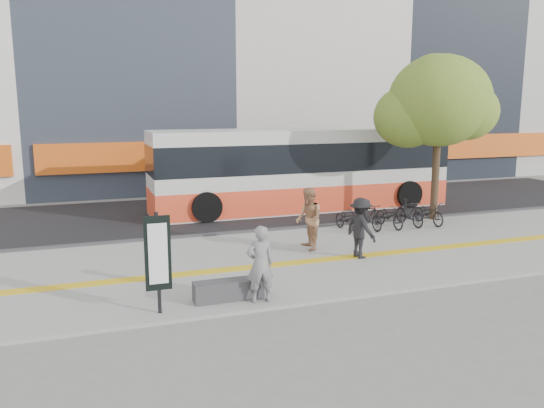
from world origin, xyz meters
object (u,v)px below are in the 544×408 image
object	(u,v)px
street_tree	(437,103)
signboard	(158,255)
bench	(228,290)
pedestrian_tan	(309,219)
pedestrian_dark	(361,228)
bus	(302,172)
seated_woman	(260,264)

from	to	relation	value
street_tree	signboard	bearing A→B (deg)	-150.93
bench	signboard	xyz separation A→B (m)	(-1.60, -0.31, 1.06)
pedestrian_tan	pedestrian_dark	size ratio (longest dim) A/B	1.09
bench	bus	xyz separation A→B (m)	(5.86, 9.70, 1.35)
bench	signboard	size ratio (longest dim) A/B	0.73
signboard	pedestrian_tan	distance (m)	6.28
street_tree	pedestrian_tan	size ratio (longest dim) A/B	3.31
bus	bench	bearing A→B (deg)	-121.14
street_tree	pedestrian_dark	bearing A→B (deg)	-143.16
bench	signboard	world-z (taller)	signboard
street_tree	seated_woman	distance (m)	11.71
bench	street_tree	distance (m)	12.23
street_tree	pedestrian_tan	distance (m)	7.67
seated_woman	pedestrian_dark	distance (m)	4.60
bus	pedestrian_dark	xyz separation A→B (m)	(-1.34, -7.62, -0.69)
bus	signboard	bearing A→B (deg)	-126.71
signboard	pedestrian_dark	size ratio (longest dim) A/B	1.25
bus	pedestrian_tan	world-z (taller)	bus
pedestrian_tan	pedestrian_dark	bearing A→B (deg)	42.63
bus	seated_woman	xyz separation A→B (m)	(-5.22, -10.08, -0.69)
signboard	bus	distance (m)	12.48
pedestrian_tan	pedestrian_dark	xyz separation A→B (m)	(1.06, -1.32, -0.07)
bus	seated_woman	size ratio (longest dim) A/B	7.22
pedestrian_tan	pedestrian_dark	world-z (taller)	pedestrian_tan
pedestrian_tan	bus	bearing A→B (deg)	162.94
pedestrian_dark	bus	bearing A→B (deg)	-22.15
signboard	seated_woman	distance (m)	2.28
signboard	bench	bearing A→B (deg)	10.81
pedestrian_dark	bench	bearing A→B (deg)	102.54
bus	pedestrian_dark	world-z (taller)	bus
bench	bus	bearing A→B (deg)	58.86
street_tree	bus	bearing A→B (deg)	136.81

